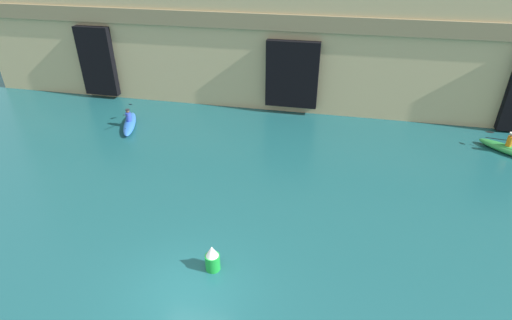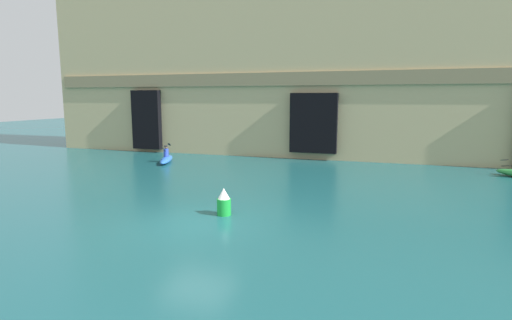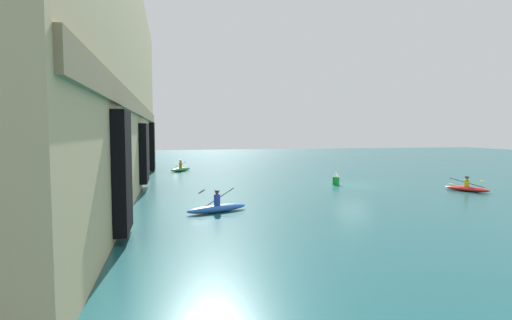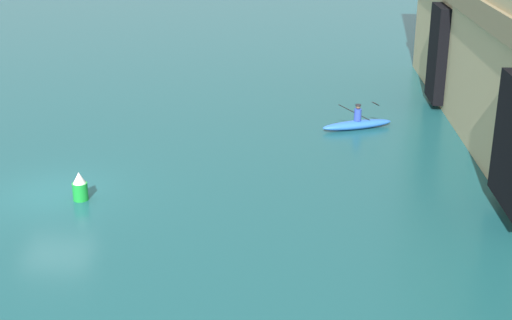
{
  "view_description": "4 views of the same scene",
  "coord_description": "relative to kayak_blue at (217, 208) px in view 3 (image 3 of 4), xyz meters",
  "views": [
    {
      "loc": [
        4.13,
        -8.46,
        10.32
      ],
      "look_at": [
        0.9,
        6.59,
        1.39
      ],
      "focal_mm": 28.0,
      "sensor_mm": 36.0,
      "label": 1
    },
    {
      "loc": [
        6.07,
        -11.98,
        4.27
      ],
      "look_at": [
        -0.7,
        8.72,
        0.88
      ],
      "focal_mm": 28.0,
      "sensor_mm": 36.0,
      "label": 2
    },
    {
      "loc": [
        -27.7,
        13.53,
        4.09
      ],
      "look_at": [
        -0.64,
        7.68,
        2.08
      ],
      "focal_mm": 28.0,
      "sensor_mm": 36.0,
      "label": 3
    },
    {
      "loc": [
        22.51,
        8.4,
        9.88
      ],
      "look_at": [
        0.31,
        7.19,
        1.5
      ],
      "focal_mm": 50.0,
      "sensor_mm": 36.0,
      "label": 4
    }
  ],
  "objects": [
    {
      "name": "ground_plane",
      "position": [
        7.85,
        -11.25,
        -0.24
      ],
      "size": [
        120.0,
        120.0,
        0.0
      ],
      "primitive_type": "plane",
      "color": "#195156"
    },
    {
      "name": "cliff_bluff",
      "position": [
        9.82,
        7.3,
        7.35
      ],
      "size": [
        44.44,
        6.52,
        15.26
      ],
      "color": "tan",
      "rests_on": "ground"
    },
    {
      "name": "kayak_blue",
      "position": [
        0.0,
        0.0,
        0.0
      ],
      "size": [
        1.81,
        3.32,
        1.24
      ],
      "rotation": [
        0.0,
        0.0,
        5.09
      ],
      "color": "blue",
      "rests_on": "ground"
    },
    {
      "name": "kayak_green",
      "position": [
        21.1,
        1.25,
        0.01
      ],
      "size": [
        2.71,
        2.44,
        1.17
      ],
      "rotation": [
        0.0,
        0.0,
        2.44
      ],
      "color": "green",
      "rests_on": "ground"
    },
    {
      "name": "marker_buoy",
      "position": [
        8.37,
        -10.06,
        0.23
      ],
      "size": [
        0.52,
        0.52,
        1.01
      ],
      "color": "green",
      "rests_on": "ground"
    },
    {
      "name": "kayak_red",
      "position": [
        3.47,
        -17.47,
        -0.03
      ],
      "size": [
        2.96,
        2.15,
        1.01
      ],
      "rotation": [
        0.0,
        0.0,
        3.66
      ],
      "color": "red",
      "rests_on": "ground"
    }
  ]
}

